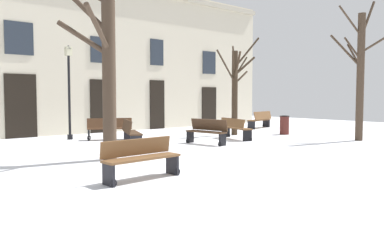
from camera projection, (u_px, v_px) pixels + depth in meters
The scene contains 13 objects.
ground_plane at pixel (227, 152), 12.28m from camera, with size 35.53×35.53×0.00m, color white.
building_facade at pixel (98, 55), 18.72m from camera, with size 22.21×0.60×7.45m.
tree_center at pixel (360, 72), 15.36m from camera, with size 1.74×2.19×5.64m.
tree_right_of_center at pixel (106, 62), 10.69m from camera, with size 1.37×2.32×5.11m.
tree_near_facade at pixel (236, 87), 17.55m from camera, with size 2.46×0.98×4.47m.
streetlamp at pixel (69, 82), 15.73m from camera, with size 0.30×0.30×3.84m.
litter_bin at pixel (284, 125), 17.90m from camera, with size 0.45×0.45×0.87m.
bench_near_center_tree at pixel (260, 120), 21.31m from camera, with size 1.95×0.91×0.93m.
bench_by_litter_bin at pixel (141, 158), 8.27m from camera, with size 1.83×0.56×0.87m.
bench_far_corner at pixel (110, 128), 15.68m from camera, with size 1.81×1.27×0.90m.
bench_facing_shops at pixel (207, 131), 14.29m from camera, with size 0.72×1.71×0.93m.
bench_near_lamp at pixel (131, 132), 13.99m from camera, with size 1.17×1.92×0.93m.
bench_back_to_back_left at pixel (235, 128), 15.96m from camera, with size 0.94×1.89×0.87m.
Camera 1 is at (-8.72, -8.59, 1.79)m, focal length 36.18 mm.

